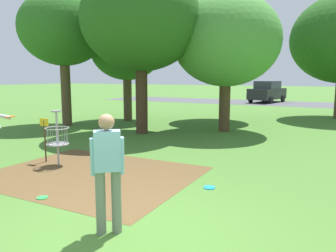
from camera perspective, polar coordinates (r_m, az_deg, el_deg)
ground_plane at (r=4.97m, az=-7.48°, el=-18.02°), size 160.00×160.00×0.00m
dirt_tee_pad at (r=7.88m, az=-12.89°, el=-8.03°), size 4.55×3.65×0.01m
disc_golf_basket at (r=8.75m, az=-18.66°, el=-1.57°), size 0.98×0.58×1.39m
player_foreground_watching at (r=4.73m, az=-10.30°, el=-6.92°), size 0.47×0.45×1.71m
frisbee_by_tee at (r=11.73m, az=-19.10°, el=-2.83°), size 0.21×0.21×0.02m
frisbee_mid_grass at (r=6.66m, az=-20.73°, el=-11.42°), size 0.21×0.21×0.02m
frisbee_far_left at (r=6.83m, az=7.09°, el=-10.41°), size 0.24×0.24×0.02m
tree_near_right at (r=17.43m, az=9.89°, el=14.99°), size 3.71×3.71×5.84m
tree_mid_center at (r=13.77m, az=9.94°, el=14.21°), size 4.28×4.28×5.46m
tree_mid_right at (r=17.00m, az=-7.08°, el=12.89°), size 3.60×3.60×5.10m
tree_far_left at (r=13.14m, az=-4.70°, el=17.62°), size 4.53×4.53×6.26m
tree_far_center at (r=16.00m, az=-17.53°, el=15.57°), size 3.85×3.85×5.97m
parking_lot_strip at (r=29.12m, az=22.39°, el=3.47°), size 36.00×6.00×0.01m
parked_car_leftmost at (r=30.18m, az=16.65°, el=5.65°), size 2.66×4.49×1.84m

